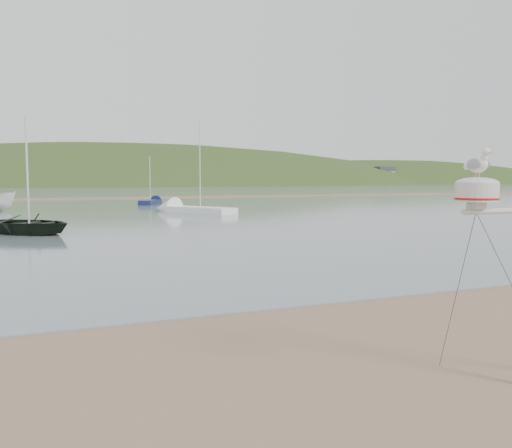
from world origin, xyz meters
name	(u,v)px	position (x,y,z in m)	size (l,w,h in m)	color
ground	(110,419)	(0.00, 0.00, 0.00)	(560.00, 560.00, 0.00)	#7F6149
water	(33,190)	(0.00, 132.00, 0.02)	(560.00, 256.00, 0.04)	slate
sandbar	(36,199)	(0.00, 70.00, 0.07)	(560.00, 7.00, 0.07)	#7F6149
hill_ridge	(80,231)	(18.52, 235.00, -19.70)	(620.00, 180.00, 80.00)	#293C18
far_cottages	(41,175)	(3.00, 196.00, 4.00)	(294.40, 6.30, 8.00)	white
boat_dark	(28,185)	(-0.86, 22.83, 2.48)	(3.48, 1.01, 4.88)	black
sailboat_blue_far	(154,202)	(11.59, 51.82, 0.30)	(3.83, 5.44, 5.50)	#141E46
sailboat_white_near	(180,209)	(10.57, 37.01, 0.30)	(5.77, 8.02, 8.03)	white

